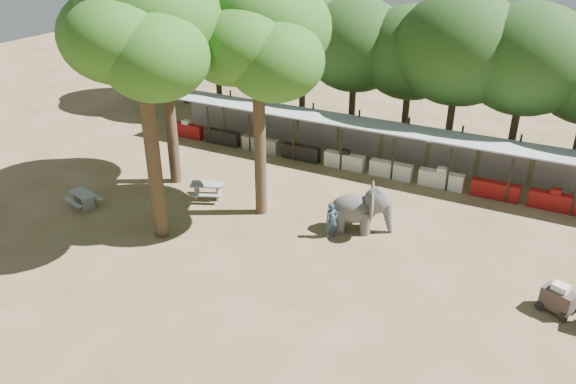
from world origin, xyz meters
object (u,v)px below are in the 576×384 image
at_px(picnic_table_near, 83,198).
at_px(picnic_table_far, 207,189).
at_px(yard_tree_back, 257,36).
at_px(handler, 332,220).
at_px(cart_back, 558,298).
at_px(yard_tree_center, 139,29).
at_px(elephant, 361,209).
at_px(yard_tree_left, 162,29).

bearing_deg(picnic_table_near, picnic_table_far, 53.03).
relative_size(yard_tree_back, picnic_table_far, 5.33).
bearing_deg(handler, cart_back, -59.13).
xyz_separation_m(yard_tree_center, elephant, (8.11, 4.39, -8.07)).
distance_m(picnic_table_near, cart_back, 21.91).
bearing_deg(handler, yard_tree_back, 117.01).
relative_size(yard_tree_back, elephant, 3.72).
distance_m(yard_tree_left, yard_tree_center, 5.92).
relative_size(yard_tree_left, cart_back, 7.63).
xyz_separation_m(yard_tree_center, handler, (7.15, 3.21, -8.36)).
height_order(yard_tree_back, picnic_table_near, yard_tree_back).
height_order(yard_tree_left, cart_back, yard_tree_left).
bearing_deg(picnic_table_far, handler, -28.35).
xyz_separation_m(yard_tree_left, yard_tree_back, (6.00, -1.00, 0.34)).
bearing_deg(yard_tree_left, cart_back, -8.55).
bearing_deg(picnic_table_near, yard_tree_left, 83.29).
bearing_deg(picnic_table_near, handler, 31.02).
height_order(elephant, cart_back, elephant).
bearing_deg(picnic_table_far, yard_tree_center, -111.93).
bearing_deg(picnic_table_near, elephant, 34.83).
distance_m(yard_tree_back, picnic_table_near, 12.05).
bearing_deg(yard_tree_back, picnic_table_near, -155.19).
distance_m(elephant, cart_back, 8.92).
bearing_deg(elephant, yard_tree_center, -169.88).
xyz_separation_m(elephant, picnic_table_near, (-13.25, -4.15, -0.64)).
relative_size(yard_tree_left, picnic_table_near, 6.00).
xyz_separation_m(yard_tree_center, yard_tree_back, (3.00, 4.00, -0.67)).
bearing_deg(elephant, cart_back, -33.61).
relative_size(yard_tree_left, elephant, 3.61).
bearing_deg(elephant, picnic_table_far, 165.45).
distance_m(yard_tree_back, handler, 8.78).
relative_size(yard_tree_center, elephant, 3.94).
distance_m(yard_tree_left, yard_tree_back, 6.09).
xyz_separation_m(yard_tree_left, yard_tree_center, (3.00, -5.00, 1.01)).
height_order(yard_tree_back, picnic_table_far, yard_tree_back).
relative_size(yard_tree_back, cart_back, 7.87).
height_order(yard_tree_center, elephant, yard_tree_center).
bearing_deg(elephant, handler, -147.58).
height_order(yard_tree_center, handler, yard_tree_center).
distance_m(elephant, picnic_table_near, 13.90).
distance_m(yard_tree_back, picnic_table_far, 8.57).
xyz_separation_m(yard_tree_left, handler, (10.15, -1.79, -7.35)).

